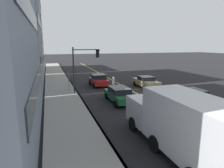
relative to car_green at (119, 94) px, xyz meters
The scene contains 13 objects.
ground 3.78m from the car_green, 55.74° to the right, with size 200.00×200.00×0.00m, color black.
sidewalk_slab 5.60m from the car_green, 68.01° to the left, with size 80.00×3.64×0.15m, color gray.
curb_edge 4.06m from the car_green, 58.64° to the left, with size 80.00×0.16×0.15m, color slate.
lane_stripe_center 3.78m from the car_green, 55.74° to the right, with size 80.00×0.16×0.01m, color #D8CC4C.
building_glass_right 31.09m from the car_green, 26.03° to the left, with size 13.27×12.16×16.90m.
car_green is the anchor object (origin of this frame).
car_red 8.10m from the car_green, ahead, with size 3.90×2.10×1.56m.
car_tan 7.54m from the car_green, 47.97° to the right, with size 4.53×2.04×1.47m.
car_maroon 6.93m from the car_green, 116.78° to the right, with size 3.86×2.05×1.47m.
truck_white 9.76m from the car_green, behind, with size 8.13×2.45×3.20m.
pedestrian_with_backpack 4.38m from the car_green, 11.51° to the right, with size 0.43×0.38×1.78m.
traffic_light_mast 6.01m from the car_green, 28.68° to the left, with size 0.28×3.12×5.26m.
street_sign_post 7.06m from the car_green, 37.21° to the left, with size 0.60×0.08×2.61m.
Camera 1 is at (-19.32, 9.50, 5.52)m, focal length 31.19 mm.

